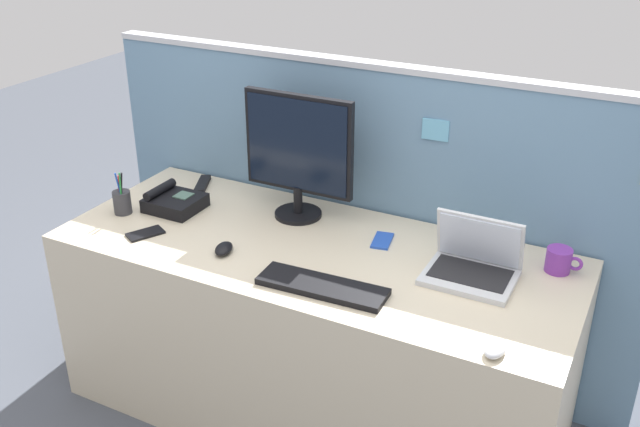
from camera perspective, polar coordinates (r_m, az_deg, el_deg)
ground_plane at (r=3.09m, az=-0.44°, el=-15.13°), size 10.00×10.00×0.00m
desk at (r=2.86m, az=-0.47°, el=-9.41°), size 1.94×0.78×0.76m
cubicle_divider at (r=3.04m, az=3.31°, el=-0.48°), size 2.35×0.08×1.36m
desktop_monitor at (r=2.80m, az=-1.74°, el=5.01°), size 0.46×0.19×0.50m
laptop at (r=2.52m, az=12.08°, el=-3.81°), size 0.30×0.24×0.21m
desk_phone at (r=3.00m, az=-11.52°, el=0.93°), size 0.21×0.19×0.09m
keyboard_main at (r=2.40m, az=0.18°, el=-5.81°), size 0.45×0.15×0.02m
computer_mouse_right_hand at (r=2.17m, az=13.74°, el=-10.40°), size 0.07×0.10×0.03m
computer_mouse_left_hand at (r=2.64m, az=-7.65°, el=-2.78°), size 0.08×0.11×0.03m
pen_cup at (r=3.01m, az=-15.44°, el=0.91°), size 0.07×0.07×0.18m
cell_phone_black_slab at (r=2.83m, az=-13.69°, el=-1.55°), size 0.13×0.15×0.01m
cell_phone_blue_case at (r=2.71m, az=4.96°, el=-2.16°), size 0.09×0.14×0.01m
tv_remote at (r=3.20m, az=-9.31°, el=2.31°), size 0.11×0.17×0.02m
coffee_mug at (r=2.62m, az=18.46°, el=-3.54°), size 0.13×0.09×0.09m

